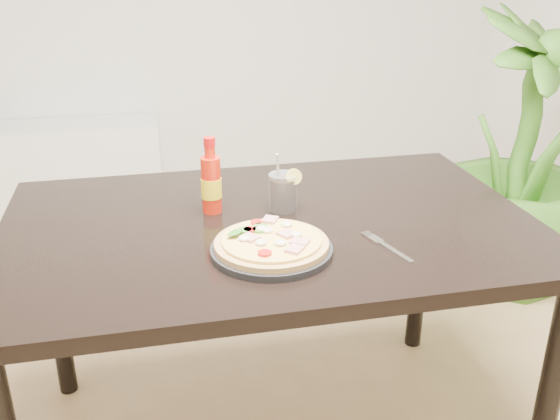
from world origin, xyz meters
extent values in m
cube|color=black|center=(0.14, -0.04, 0.73)|extent=(1.40, 0.90, 0.04)
cylinder|color=black|center=(0.78, -0.43, 0.35)|extent=(0.06, 0.06, 0.71)
cylinder|color=black|center=(-0.50, 0.35, 0.35)|extent=(0.06, 0.06, 0.71)
cylinder|color=black|center=(0.78, 0.35, 0.35)|extent=(0.06, 0.06, 0.71)
cylinder|color=black|center=(0.10, -0.23, 0.76)|extent=(0.29, 0.29, 0.02)
cylinder|color=tan|center=(0.10, -0.23, 0.77)|extent=(0.27, 0.27, 0.01)
cylinder|color=#E2D062|center=(0.10, -0.23, 0.78)|extent=(0.24, 0.24, 0.01)
cube|color=tan|center=(0.14, -0.21, 0.79)|extent=(0.05, 0.05, 0.01)
cube|color=tan|center=(0.12, -0.12, 0.79)|extent=(0.05, 0.05, 0.01)
cube|color=tan|center=(0.16, -0.26, 0.79)|extent=(0.05, 0.05, 0.01)
cube|color=tan|center=(0.14, -0.30, 0.79)|extent=(0.05, 0.05, 0.01)
cube|color=tan|center=(0.06, -0.22, 0.79)|extent=(0.05, 0.05, 0.01)
cylinder|color=#B71613|center=(0.06, -0.17, 0.79)|extent=(0.03, 0.03, 0.01)
cylinder|color=#B71613|center=(0.09, -0.13, 0.79)|extent=(0.03, 0.03, 0.01)
cylinder|color=#B71613|center=(0.07, -0.30, 0.79)|extent=(0.03, 0.03, 0.01)
cylinder|color=#B71613|center=(0.16, -0.26, 0.79)|extent=(0.03, 0.03, 0.01)
cylinder|color=#46862C|center=(0.08, -0.18, 0.79)|extent=(0.03, 0.03, 0.01)
cylinder|color=#46862C|center=(0.05, -0.17, 0.79)|extent=(0.03, 0.03, 0.01)
cylinder|color=#46862C|center=(0.09, -0.16, 0.79)|extent=(0.03, 0.03, 0.01)
ellipsoid|color=silver|center=(0.12, -0.26, 0.79)|extent=(0.03, 0.03, 0.01)
ellipsoid|color=silver|center=(0.04, -0.22, 0.79)|extent=(0.03, 0.03, 0.01)
ellipsoid|color=silver|center=(0.16, -0.16, 0.79)|extent=(0.03, 0.03, 0.01)
ellipsoid|color=silver|center=(0.09, -0.17, 0.79)|extent=(0.03, 0.03, 0.01)
ellipsoid|color=silver|center=(0.10, -0.18, 0.79)|extent=(0.03, 0.03, 0.01)
ellipsoid|color=silver|center=(0.08, -0.25, 0.79)|extent=(0.03, 0.03, 0.01)
ellipsoid|color=silver|center=(0.17, -0.22, 0.79)|extent=(0.03, 0.03, 0.01)
ellipsoid|color=#276818|center=(0.02, -0.20, 0.80)|extent=(0.05, 0.04, 0.00)
ellipsoid|color=#276818|center=(0.03, -0.19, 0.80)|extent=(0.04, 0.04, 0.00)
cylinder|color=red|center=(0.00, 0.06, 0.83)|extent=(0.07, 0.07, 0.16)
cylinder|color=yellow|center=(0.00, 0.06, 0.82)|extent=(0.06, 0.06, 0.06)
cylinder|color=red|center=(0.00, 0.06, 0.92)|extent=(0.03, 0.03, 0.03)
cylinder|color=red|center=(0.00, 0.06, 0.95)|extent=(0.03, 0.03, 0.02)
cylinder|color=black|center=(0.19, 0.03, 0.80)|extent=(0.07, 0.07, 0.09)
cylinder|color=silver|center=(0.19, 0.03, 0.80)|extent=(0.08, 0.08, 0.10)
cylinder|color=#F2E059|center=(0.22, 0.01, 0.85)|extent=(0.04, 0.01, 0.04)
cylinder|color=#B2B2B7|center=(0.18, 0.04, 0.83)|extent=(0.03, 0.06, 0.17)
cube|color=silver|center=(0.39, -0.29, 0.75)|extent=(0.05, 0.12, 0.00)
cube|color=silver|center=(0.37, -0.21, 0.75)|extent=(0.03, 0.05, 0.00)
cube|color=silver|center=(0.35, -0.18, 0.75)|extent=(0.01, 0.03, 0.00)
cube|color=silver|center=(0.36, -0.18, 0.75)|extent=(0.01, 0.03, 0.00)
cube|color=silver|center=(0.36, -0.18, 0.75)|extent=(0.01, 0.03, 0.00)
cube|color=silver|center=(0.37, -0.18, 0.75)|extent=(0.01, 0.03, 0.00)
imported|color=#3B731E|center=(1.41, 0.74, 0.60)|extent=(0.95, 0.95, 1.20)
cylinder|color=brown|center=(1.41, 0.74, 0.11)|extent=(0.28, 0.28, 0.22)
cube|color=white|center=(-0.80, 2.07, 0.25)|extent=(1.40, 0.34, 0.50)
camera|label=1|loc=(-0.16, -1.52, 1.42)|focal=40.00mm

